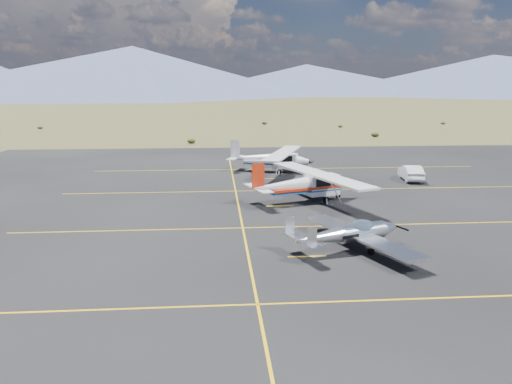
# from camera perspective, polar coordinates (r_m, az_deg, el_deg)

# --- Properties ---
(ground) EXTENTS (1600.00, 1600.00, 0.00)m
(ground) POSITION_cam_1_polar(r_m,az_deg,el_deg) (29.70, 10.37, -4.88)
(ground) COLOR #383D1C
(ground) RESTS_ON ground
(apron) EXTENTS (72.00, 72.00, 0.02)m
(apron) POSITION_cam_1_polar(r_m,az_deg,el_deg) (36.27, 7.56, -1.70)
(apron) COLOR black
(apron) RESTS_ON ground
(aircraft_low_wing) EXTENTS (6.46, 8.66, 1.91)m
(aircraft_low_wing) POSITION_cam_1_polar(r_m,az_deg,el_deg) (26.84, 10.76, -4.69)
(aircraft_low_wing) COLOR silver
(aircraft_low_wing) RESTS_ON apron
(aircraft_cessna) EXTENTS (8.68, 12.34, 3.17)m
(aircraft_cessna) POSITION_cam_1_polar(r_m,az_deg,el_deg) (37.43, 5.63, 0.98)
(aircraft_cessna) COLOR silver
(aircraft_cessna) RESTS_ON apron
(aircraft_plain) EXTENTS (8.47, 12.08, 3.10)m
(aircraft_plain) POSITION_cam_1_polar(r_m,az_deg,el_deg) (50.52, 1.70, 3.86)
(aircraft_plain) COLOR white
(aircraft_plain) RESTS_ON apron
(sedan) EXTENTS (2.08, 4.47, 1.42)m
(sedan) POSITION_cam_1_polar(r_m,az_deg,el_deg) (48.14, 17.28, 2.12)
(sedan) COLOR white
(sedan) RESTS_ON apron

